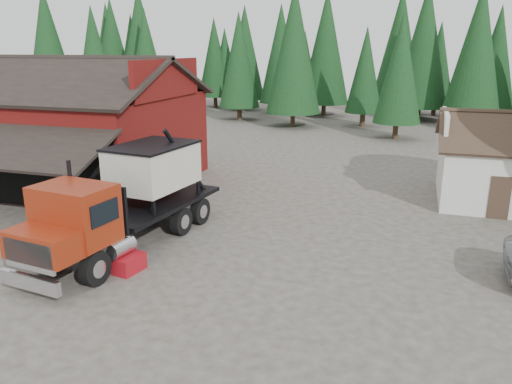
% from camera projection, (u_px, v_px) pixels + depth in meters
% --- Properties ---
extents(ground, '(120.00, 120.00, 0.00)m').
position_uv_depth(ground, '(171.00, 277.00, 17.13)').
color(ground, '#433E34').
rests_on(ground, ground).
extents(red_barn, '(12.80, 13.63, 7.18)m').
position_uv_depth(red_barn, '(75.00, 136.00, 28.65)').
color(red_barn, '#621010').
rests_on(red_barn, ground).
extents(conifer_backdrop, '(76.00, 16.00, 16.00)m').
position_uv_depth(conifer_backdrop, '(344.00, 118.00, 55.53)').
color(conifer_backdrop, black).
rests_on(conifer_backdrop, ground).
extents(near_pine_a, '(4.40, 4.40, 11.40)m').
position_uv_depth(near_pine_a, '(95.00, 60.00, 47.39)').
color(near_pine_a, '#382619').
rests_on(near_pine_a, ground).
extents(near_pine_b, '(3.96, 3.96, 10.40)m').
position_uv_depth(near_pine_b, '(400.00, 68.00, 41.16)').
color(near_pine_b, '#382619').
rests_on(near_pine_b, ground).
extents(near_pine_d, '(5.28, 5.28, 13.40)m').
position_uv_depth(near_pine_d, '(294.00, 49.00, 47.32)').
color(near_pine_d, '#382619').
rests_on(near_pine_d, ground).
extents(feed_truck, '(3.82, 9.98, 4.39)m').
position_uv_depth(feed_truck, '(128.00, 196.00, 19.24)').
color(feed_truck, black).
rests_on(feed_truck, ground).
extents(equip_box, '(0.88, 1.21, 0.60)m').
position_uv_depth(equip_box, '(129.00, 263.00, 17.45)').
color(equip_box, maroon).
rests_on(equip_box, ground).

